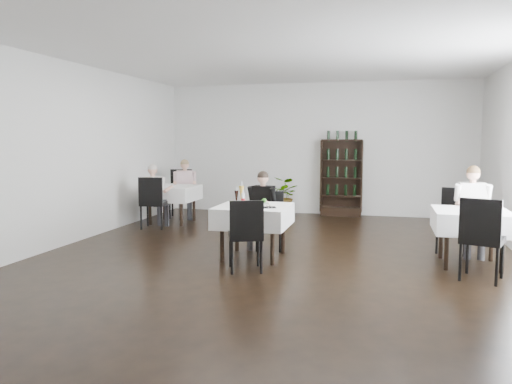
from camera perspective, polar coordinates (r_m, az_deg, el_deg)
room_shell at (r=7.13m, az=2.06°, el=4.17°), size 9.00×9.00×9.00m
wine_shelf at (r=11.35m, az=9.74°, el=1.54°), size 0.90×0.28×1.75m
main_table at (r=7.28m, az=-0.27°, el=-2.73°), size 1.03×1.03×0.77m
left_table at (r=10.43m, az=-9.56°, el=-0.12°), size 0.98×0.98×0.77m
right_table at (r=7.44m, az=23.36°, el=-3.07°), size 0.98×0.98×0.77m
potted_tree at (r=11.34m, az=3.12°, el=-0.45°), size 0.92×0.84×0.88m
main_chair_far at (r=7.90m, az=1.61°, el=-2.79°), size 0.46×0.47×0.91m
main_chair_near at (r=6.52m, az=-1.16°, el=-4.45°), size 0.56×0.57×0.96m
left_chair_far at (r=11.18m, az=-8.58°, el=0.23°), size 0.60×0.60×1.06m
left_chair_near at (r=9.79m, az=-11.72°, el=-0.82°), size 0.53×0.53×1.01m
right_chair_far at (r=8.25m, az=21.75°, el=-2.55°), size 0.56×0.56×0.98m
right_chair_near at (r=6.67m, az=24.36°, el=-4.39°), size 0.60×0.61×1.03m
diner_main at (r=7.92m, az=0.61°, el=-1.33°), size 0.50×0.53×1.23m
diner_left_far at (r=10.95m, az=-8.12°, el=0.88°), size 0.57×0.60×1.29m
diner_left_near at (r=9.88m, az=-11.47°, el=0.14°), size 0.51×0.54×1.26m
diner_right_far at (r=8.06m, az=23.53°, el=-1.24°), size 0.51×0.51×1.35m
plate_far at (r=7.42m, az=0.46°, el=-1.25°), size 0.35×0.35×0.08m
plate_near at (r=7.06m, az=-0.30°, el=-1.64°), size 0.28×0.28×0.08m
pilsner_dark at (r=7.30m, az=-2.25°, el=-0.66°), size 0.06×0.06×0.27m
pilsner_lager at (r=7.42m, az=-1.66°, el=-0.32°), size 0.08×0.08×0.34m
coke_bottle at (r=7.34m, az=-1.47°, el=-0.78°), size 0.06×0.06×0.22m
napkin_cutlery at (r=7.06m, az=1.50°, el=-1.74°), size 0.23×0.20×0.02m
pepper_mill at (r=7.42m, az=24.51°, el=-1.57°), size 0.05×0.05×0.10m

